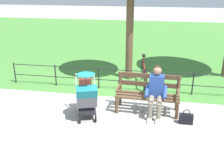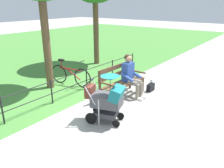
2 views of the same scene
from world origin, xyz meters
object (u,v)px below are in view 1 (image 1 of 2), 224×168
at_px(person_on_bench, 156,90).
at_px(handbag, 186,119).
at_px(bicycle, 144,73).
at_px(park_bench, 148,92).
at_px(stroller, 86,95).

bearing_deg(person_on_bench, handbag, 157.69).
distance_m(handbag, bicycle, 2.74).
height_order(person_on_bench, bicycle, person_on_bench).
height_order(park_bench, bicycle, park_bench).
relative_size(park_bench, person_on_bench, 1.27).
bearing_deg(bicycle, stroller, 64.16).
height_order(park_bench, person_on_bench, person_on_bench).
bearing_deg(bicycle, person_on_bench, 100.85).
bearing_deg(bicycle, handbag, 115.07).
xyz_separation_m(park_bench, bicycle, (0.21, -1.95, -0.16)).
height_order(park_bench, stroller, stroller).
xyz_separation_m(park_bench, stroller, (1.45, 0.62, 0.07)).
relative_size(stroller, bicycle, 0.70).
distance_m(stroller, handbag, 2.45).
bearing_deg(stroller, bicycle, -115.84).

